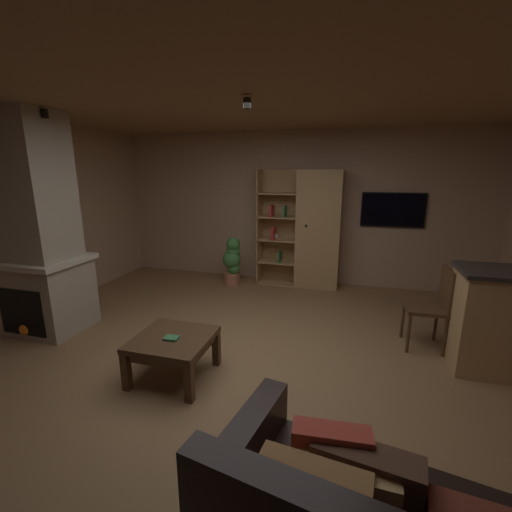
# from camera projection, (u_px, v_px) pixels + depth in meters

# --- Properties ---
(floor) EXTENTS (6.31, 5.87, 0.02)m
(floor) POSITION_uv_depth(u_px,v_px,m) (245.00, 366.00, 3.53)
(floor) COLOR olive
(floor) RESTS_ON ground
(wall_back) EXTENTS (6.43, 0.06, 2.57)m
(wall_back) POSITION_uv_depth(u_px,v_px,m) (296.00, 208.00, 5.99)
(wall_back) COLOR tan
(wall_back) RESTS_ON ground
(ceiling) EXTENTS (6.31, 5.87, 0.02)m
(ceiling) POSITION_uv_depth(u_px,v_px,m) (243.00, 90.00, 2.91)
(ceiling) COLOR #8E6B47
(window_pane_back) EXTENTS (0.68, 0.01, 0.90)m
(window_pane_back) POSITION_uv_depth(u_px,v_px,m) (278.00, 210.00, 6.05)
(window_pane_back) COLOR white
(stone_fireplace) EXTENTS (0.96, 0.81, 2.57)m
(stone_fireplace) POSITION_uv_depth(u_px,v_px,m) (38.00, 237.00, 4.08)
(stone_fireplace) COLOR tan
(stone_fireplace) RESTS_ON ground
(bookshelf_cabinet) EXTENTS (1.36, 0.41, 1.94)m
(bookshelf_cabinet) POSITION_uv_depth(u_px,v_px,m) (313.00, 230.00, 5.73)
(bookshelf_cabinet) COLOR tan
(bookshelf_cabinet) RESTS_ON ground
(coffee_table) EXTENTS (0.70, 0.69, 0.41)m
(coffee_table) POSITION_uv_depth(u_px,v_px,m) (173.00, 345.00, 3.26)
(coffee_table) COLOR #4C331E
(coffee_table) RESTS_ON ground
(table_book_0) EXTENTS (0.14, 0.11, 0.02)m
(table_book_0) POSITION_uv_depth(u_px,v_px,m) (171.00, 338.00, 3.19)
(table_book_0) COLOR #387247
(table_book_0) RESTS_ON coffee_table
(dining_chair) EXTENTS (0.44, 0.44, 0.92)m
(dining_chair) POSITION_uv_depth(u_px,v_px,m) (434.00, 303.00, 3.76)
(dining_chair) COLOR #4C331E
(dining_chair) RESTS_ON ground
(potted_floor_plant) EXTENTS (0.31, 0.31, 0.84)m
(potted_floor_plant) POSITION_uv_depth(u_px,v_px,m) (232.00, 260.00, 5.89)
(potted_floor_plant) COLOR #B77051
(potted_floor_plant) RESTS_ON ground
(wall_mounted_tv) EXTENTS (0.97, 0.06, 0.55)m
(wall_mounted_tv) POSITION_uv_depth(u_px,v_px,m) (393.00, 210.00, 5.51)
(wall_mounted_tv) COLOR black
(track_light_spot_0) EXTENTS (0.07, 0.07, 0.09)m
(track_light_spot_0) POSITION_uv_depth(u_px,v_px,m) (45.00, 114.00, 3.60)
(track_light_spot_0) COLOR black
(track_light_spot_1) EXTENTS (0.07, 0.07, 0.09)m
(track_light_spot_1) POSITION_uv_depth(u_px,v_px,m) (247.00, 103.00, 3.03)
(track_light_spot_1) COLOR black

